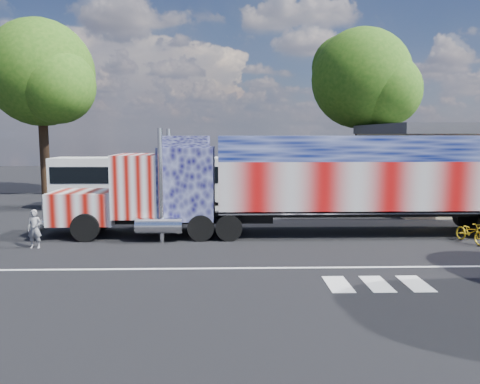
{
  "coord_description": "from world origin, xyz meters",
  "views": [
    {
      "loc": [
        -0.59,
        -18.59,
        4.57
      ],
      "look_at": [
        0.0,
        3.0,
        1.9
      ],
      "focal_mm": 35.0,
      "sensor_mm": 36.0,
      "label": 1
    }
  ],
  "objects_px": {
    "bicycle": "(470,232)",
    "tree_nw_a": "(42,74)",
    "coach_bus": "(142,182)",
    "tree_ne_a": "(363,79)",
    "woman": "(35,229)",
    "semi_truck": "(319,180)"
  },
  "relations": [
    {
      "from": "bicycle",
      "to": "tree_nw_a",
      "type": "bearing_deg",
      "value": 133.44
    },
    {
      "from": "coach_bus",
      "to": "tree_ne_a",
      "type": "relative_size",
      "value": 0.87
    },
    {
      "from": "coach_bus",
      "to": "bicycle",
      "type": "xyz_separation_m",
      "value": [
        15.58,
        -9.8,
        -1.18
      ]
    },
    {
      "from": "coach_bus",
      "to": "woman",
      "type": "xyz_separation_m",
      "value": [
        -2.5,
        -10.26,
        -0.85
      ]
    },
    {
      "from": "semi_truck",
      "to": "bicycle",
      "type": "height_order",
      "value": "semi_truck"
    },
    {
      "from": "coach_bus",
      "to": "bicycle",
      "type": "relative_size",
      "value": 6.24
    },
    {
      "from": "woman",
      "to": "bicycle",
      "type": "distance_m",
      "value": 18.09
    },
    {
      "from": "coach_bus",
      "to": "bicycle",
      "type": "height_order",
      "value": "coach_bus"
    },
    {
      "from": "semi_truck",
      "to": "woman",
      "type": "bearing_deg",
      "value": -168.82
    },
    {
      "from": "semi_truck",
      "to": "tree_ne_a",
      "type": "bearing_deg",
      "value": 67.31
    },
    {
      "from": "tree_ne_a",
      "to": "bicycle",
      "type": "bearing_deg",
      "value": -89.78
    },
    {
      "from": "woman",
      "to": "coach_bus",
      "type": "bearing_deg",
      "value": 77.76
    },
    {
      "from": "coach_bus",
      "to": "tree_ne_a",
      "type": "distance_m",
      "value": 18.27
    },
    {
      "from": "tree_nw_a",
      "to": "tree_ne_a",
      "type": "xyz_separation_m",
      "value": [
        24.07,
        -0.56,
        -0.41
      ]
    },
    {
      "from": "tree_nw_a",
      "to": "tree_ne_a",
      "type": "relative_size",
      "value": 1.05
    },
    {
      "from": "semi_truck",
      "to": "tree_ne_a",
      "type": "distance_m",
      "value": 16.89
    },
    {
      "from": "tree_nw_a",
      "to": "coach_bus",
      "type": "bearing_deg",
      "value": -39.95
    },
    {
      "from": "coach_bus",
      "to": "woman",
      "type": "relative_size",
      "value": 6.89
    },
    {
      "from": "woman",
      "to": "tree_nw_a",
      "type": "height_order",
      "value": "tree_nw_a"
    },
    {
      "from": "tree_ne_a",
      "to": "semi_truck",
      "type": "bearing_deg",
      "value": -112.69
    },
    {
      "from": "coach_bus",
      "to": "woman",
      "type": "height_order",
      "value": "coach_bus"
    },
    {
      "from": "coach_bus",
      "to": "semi_truck",
      "type": "bearing_deg",
      "value": -39.89
    }
  ]
}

